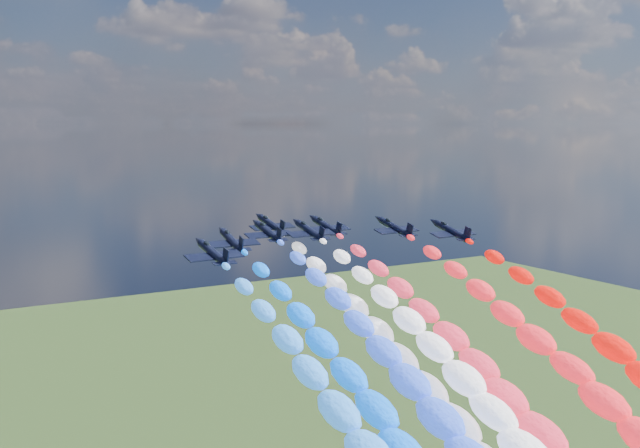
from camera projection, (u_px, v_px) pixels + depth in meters
jet_0 at (213, 253)px, 127.53m from camera, size 10.75×14.16×6.03m
jet_1 at (232, 241)px, 140.97m from camera, size 10.47×13.96×6.03m
jet_2 at (268, 232)px, 152.36m from camera, size 10.19×13.76×6.03m
trail_2 at (424, 418)px, 111.58m from camera, size 6.51×97.12×46.17m
jet_3 at (309, 231)px, 153.98m from camera, size 10.26×13.81×6.03m
trail_3 at (478, 414)px, 113.20m from camera, size 6.51×97.12×46.17m
jet_4 at (271, 224)px, 163.78m from camera, size 10.71×14.13×6.03m
trail_4 at (414, 391)px, 123.00m from camera, size 6.51×97.12×46.17m
jet_5 at (326, 226)px, 160.64m from camera, size 10.56×14.02×6.03m
trail_5 at (491, 398)px, 119.85m from camera, size 6.51×97.12×46.17m
jet_6 at (395, 228)px, 158.64m from camera, size 10.76×14.17×6.03m
trail_6 at (587, 403)px, 117.86m from camera, size 6.51×97.12×46.17m
jet_7 at (451, 231)px, 153.55m from camera, size 10.29×13.84×6.03m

